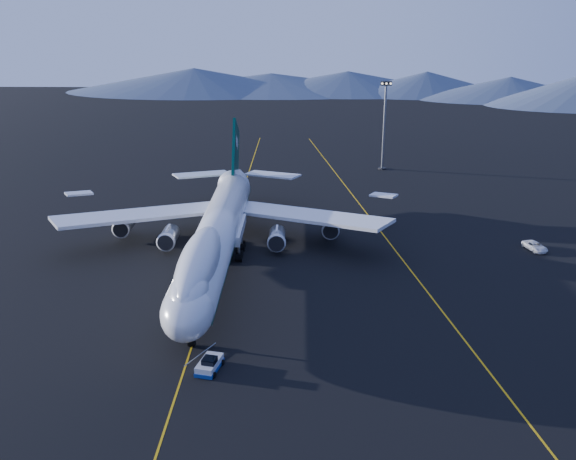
{
  "coord_description": "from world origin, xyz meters",
  "views": [
    {
      "loc": [
        13.69,
        -97.84,
        40.45
      ],
      "look_at": [
        11.54,
        1.13,
        6.0
      ],
      "focal_mm": 40.0,
      "sensor_mm": 36.0,
      "label": 1
    }
  ],
  "objects_px": {
    "boeing_747": "(217,233)",
    "pushback_tug": "(209,365)",
    "service_van": "(535,246)",
    "floodlight_mast": "(384,126)"
  },
  "relations": [
    {
      "from": "service_van",
      "to": "pushback_tug",
      "type": "bearing_deg",
      "value": -158.98
    },
    {
      "from": "boeing_747",
      "to": "pushback_tug",
      "type": "distance_m",
      "value": 32.65
    },
    {
      "from": "boeing_747",
      "to": "service_van",
      "type": "xyz_separation_m",
      "value": [
        54.88,
        8.51,
        -5.09
      ]
    },
    {
      "from": "floodlight_mast",
      "to": "pushback_tug",
      "type": "bearing_deg",
      "value": -107.73
    },
    {
      "from": "boeing_747",
      "to": "service_van",
      "type": "height_order",
      "value": "boeing_747"
    },
    {
      "from": "boeing_747",
      "to": "floodlight_mast",
      "type": "bearing_deg",
      "value": 62.77
    },
    {
      "from": "pushback_tug",
      "to": "service_van",
      "type": "xyz_separation_m",
      "value": [
        51.88,
        40.6,
        0.12
      ]
    },
    {
      "from": "pushback_tug",
      "to": "floodlight_mast",
      "type": "distance_m",
      "value": 105.66
    },
    {
      "from": "service_van",
      "to": "floodlight_mast",
      "type": "distance_m",
      "value": 63.67
    },
    {
      "from": "service_van",
      "to": "floodlight_mast",
      "type": "height_order",
      "value": "floodlight_mast"
    }
  ]
}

